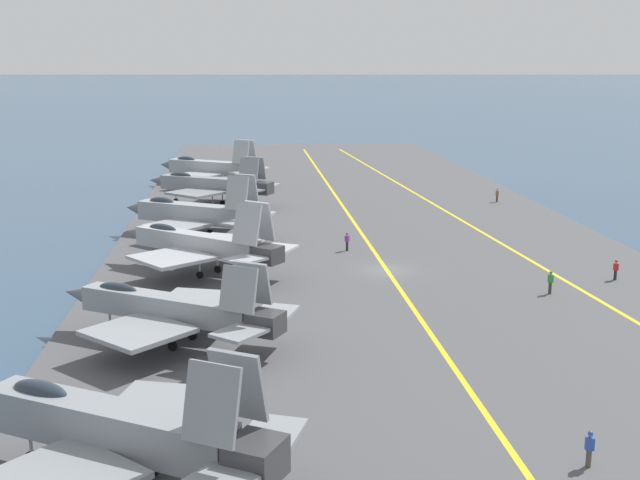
{
  "coord_description": "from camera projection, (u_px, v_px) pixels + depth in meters",
  "views": [
    {
      "loc": [
        -65.34,
        11.92,
        17.93
      ],
      "look_at": [
        1.09,
        5.62,
        2.9
      ],
      "focal_mm": 45.0,
      "sensor_mm": 36.0,
      "label": 1
    }
  ],
  "objects": [
    {
      "name": "crew_purple_vest",
      "position": [
        347.0,
        241.0,
        75.08
      ],
      "size": [
        0.45,
        0.46,
        1.76
      ],
      "color": "#232328",
      "rests_on": "carrier_deck"
    },
    {
      "name": "crew_green_vest",
      "position": [
        550.0,
        281.0,
        61.2
      ],
      "size": [
        0.27,
        0.38,
        1.82
      ],
      "color": "#383328",
      "rests_on": "carrier_deck"
    },
    {
      "name": "deck_stripe_centerline",
      "position": [
        387.0,
        270.0,
        68.41
      ],
      "size": [
        189.28,
        0.36,
        0.01
      ],
      "primitive_type": "cube",
      "color": "yellow",
      "rests_on": "carrier_deck"
    },
    {
      "name": "crew_brown_vest",
      "position": [
        497.0,
        195.0,
        100.83
      ],
      "size": [
        0.38,
        0.45,
        1.72
      ],
      "color": "#383328",
      "rests_on": "carrier_deck"
    },
    {
      "name": "parked_jet_second",
      "position": [
        171.0,
        309.0,
        50.19
      ],
      "size": [
        12.9,
        15.86,
        5.78
      ],
      "color": "gray",
      "rests_on": "carrier_deck"
    },
    {
      "name": "crew_blue_vest",
      "position": [
        590.0,
        447.0,
        35.12
      ],
      "size": [
        0.33,
        0.43,
        1.71
      ],
      "color": "#4C473D",
      "rests_on": "carrier_deck"
    },
    {
      "name": "parked_jet_fourth",
      "position": [
        195.0,
        213.0,
        80.77
      ],
      "size": [
        12.66,
        15.96,
        6.63
      ],
      "color": "#93999E",
      "rests_on": "carrier_deck"
    },
    {
      "name": "parked_jet_third",
      "position": [
        201.0,
        244.0,
        66.52
      ],
      "size": [
        13.76,
        15.56,
        6.63
      ],
      "color": "#A8AAAF",
      "rests_on": "carrier_deck"
    },
    {
      "name": "parked_jet_fifth",
      "position": [
        211.0,
        185.0,
        97.72
      ],
      "size": [
        13.15,
        16.76,
        6.28
      ],
      "color": "gray",
      "rests_on": "carrier_deck"
    },
    {
      "name": "crew_red_vest",
      "position": [
        616.0,
        269.0,
        65.12
      ],
      "size": [
        0.34,
        0.43,
        1.68
      ],
      "color": "#232328",
      "rests_on": "carrier_deck"
    },
    {
      "name": "ground_plane",
      "position": [
        387.0,
        274.0,
        68.49
      ],
      "size": [
        2000.0,
        2000.0,
        0.0
      ],
      "primitive_type": "plane",
      "color": "#334C66"
    },
    {
      "name": "parked_jet_sixth",
      "position": [
        210.0,
        168.0,
        113.86
      ],
      "size": [
        13.73,
        16.29,
        6.69
      ],
      "color": "#9EA3A8",
      "rests_on": "carrier_deck"
    },
    {
      "name": "deck_stripe_foul_line",
      "position": [
        540.0,
        266.0,
        69.65
      ],
      "size": [
        188.87,
        13.14,
        0.01
      ],
      "primitive_type": "cube",
      "rotation": [
        0.0,
        0.0,
        0.07
      ],
      "color": "yellow",
      "rests_on": "carrier_deck"
    },
    {
      "name": "parked_jet_nearest",
      "position": [
        114.0,
        427.0,
        33.14
      ],
      "size": [
        13.05,
        15.68,
        6.61
      ],
      "color": "gray",
      "rests_on": "carrier_deck"
    },
    {
      "name": "carrier_deck",
      "position": [
        387.0,
        272.0,
        68.45
      ],
      "size": [
        210.31,
        49.22,
        0.4
      ],
      "primitive_type": "cube",
      "color": "#4C4C4F",
      "rests_on": "ground"
    }
  ]
}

